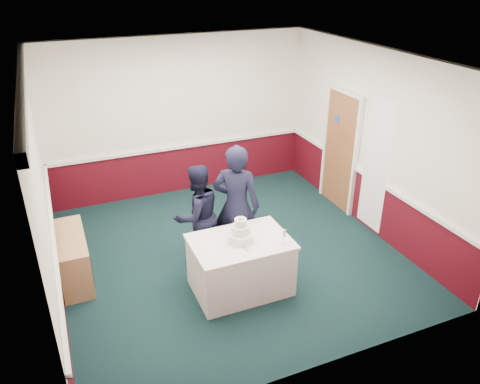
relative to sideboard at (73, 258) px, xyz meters
name	(u,v)px	position (x,y,z in m)	size (l,w,h in m)	color
ground	(230,253)	(2.28, -0.28, -0.35)	(5.00, 5.00, 0.00)	black
room_shell	(218,122)	(2.36, 0.33, 1.62)	(5.00, 5.00, 3.00)	white
sideboard	(73,258)	(0.00, 0.00, 0.00)	(0.41, 1.20, 0.70)	tan
cake_table	(241,265)	(2.09, -1.15, 0.05)	(1.32, 0.92, 0.79)	white
wedding_cake	(241,234)	(2.09, -1.15, 0.55)	(0.35, 0.35, 0.36)	white
cake_knife	(244,249)	(2.06, -1.35, 0.44)	(0.01, 0.22, 0.01)	silver
champagne_flute	(284,234)	(2.59, -1.43, 0.58)	(0.05, 0.05, 0.21)	silver
person_man	(197,216)	(1.78, -0.27, 0.44)	(0.77, 0.60, 1.58)	black
person_woman	(236,206)	(2.31, -0.48, 0.59)	(0.69, 0.45, 1.88)	black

